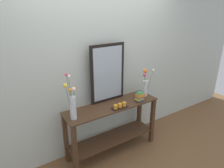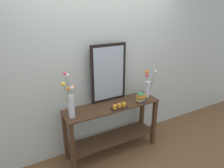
{
  "view_description": "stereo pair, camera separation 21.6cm",
  "coord_description": "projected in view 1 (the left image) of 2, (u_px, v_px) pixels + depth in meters",
  "views": [
    {
      "loc": [
        -1.42,
        -2.19,
        2.16
      ],
      "look_at": [
        0.0,
        0.0,
        1.13
      ],
      "focal_mm": 32.52,
      "sensor_mm": 36.0,
      "label": 1
    },
    {
      "loc": [
        -1.24,
        -2.3,
        2.16
      ],
      "look_at": [
        0.0,
        0.0,
        1.13
      ],
      "focal_mm": 32.52,
      "sensor_mm": 36.0,
      "label": 2
    }
  ],
  "objects": [
    {
      "name": "mirror_leaning",
      "position": [
        108.0,
        73.0,
        2.92
      ],
      "size": [
        0.55,
        0.03,
        0.86
      ],
      "color": "black",
      "rests_on": "console_table"
    },
    {
      "name": "ground_plane",
      "position": [
        112.0,
        151.0,
        3.22
      ],
      "size": [
        7.0,
        6.0,
        0.02
      ],
      "primitive_type": "cube",
      "color": "brown"
    },
    {
      "name": "book_stack",
      "position": [
        140.0,
        97.0,
        3.03
      ],
      "size": [
        0.14,
        0.1,
        0.14
      ],
      "color": "#2D519E",
      "rests_on": "console_table"
    },
    {
      "name": "console_table",
      "position": [
        112.0,
        123.0,
        3.04
      ],
      "size": [
        1.42,
        0.4,
        0.8
      ],
      "color": "#472D1C",
      "rests_on": "ground"
    },
    {
      "name": "tall_vase_left",
      "position": [
        72.0,
        102.0,
        2.49
      ],
      "size": [
        0.2,
        0.13,
        0.6
      ],
      "color": "silver",
      "rests_on": "console_table"
    },
    {
      "name": "wall_back",
      "position": [
        100.0,
        63.0,
        2.98
      ],
      "size": [
        6.4,
        0.08,
        2.7
      ],
      "primitive_type": "cube",
      "color": "beige",
      "rests_on": "ground"
    },
    {
      "name": "candle_tray",
      "position": [
        120.0,
        106.0,
        2.84
      ],
      "size": [
        0.24,
        0.09,
        0.07
      ],
      "color": "black",
      "rests_on": "console_table"
    },
    {
      "name": "vase_right",
      "position": [
        145.0,
        85.0,
        3.17
      ],
      "size": [
        0.2,
        0.2,
        0.47
      ],
      "color": "silver",
      "rests_on": "console_table"
    }
  ]
}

